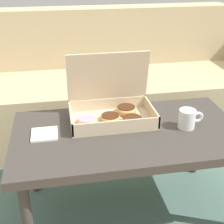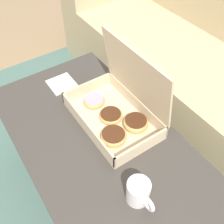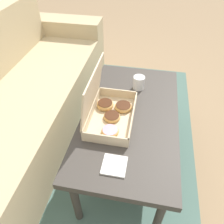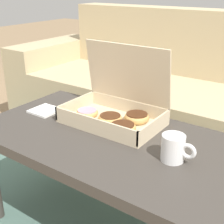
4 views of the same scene
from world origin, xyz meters
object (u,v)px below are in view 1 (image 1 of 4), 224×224
couch (101,91)px  coffee_mug (188,119)px  coffee_table (128,140)px  pastry_box (113,108)px

couch → coffee_mug: 0.95m
coffee_table → coffee_mug: 0.29m
couch → coffee_table: size_ratio=2.36×
couch → pastry_box: couch is taller
couch → pastry_box: bearing=-93.7°
couch → coffee_mug: size_ratio=21.17×
couch → coffee_mug: bearing=-72.8°
coffee_table → coffee_mug: (0.27, -0.02, 0.09)m
couch → pastry_box: 0.78m
coffee_table → couch: bearing=90.0°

